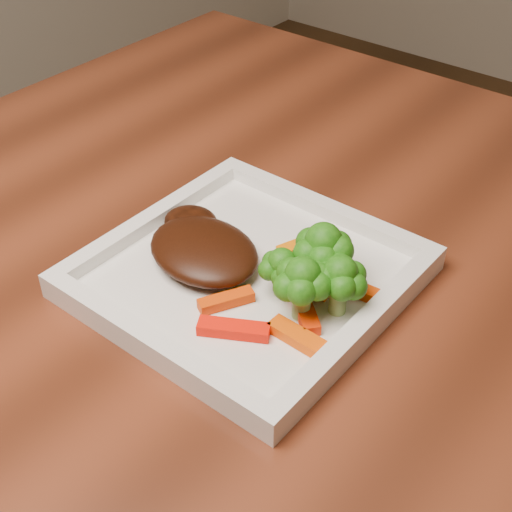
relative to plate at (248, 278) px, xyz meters
The scene contains 13 objects.
plate is the anchor object (origin of this frame).
steak 0.05m from the plate, 160.61° to the right, with size 0.12×0.09×0.03m, color #351408.
broccoli_0 0.08m from the plate, 24.82° to the left, with size 0.06×0.06×0.07m, color #1F5E0F, non-canonical shape.
broccoli_1 0.10m from the plate, ahead, with size 0.06×0.06×0.06m, color #0F5D11, non-canonical shape.
broccoli_2 0.08m from the plate, 12.53° to the right, with size 0.06×0.06×0.06m, color #246B11, non-canonical shape.
broccoli_3 0.06m from the plate, ahead, with size 0.05×0.05×0.06m, color #1A6010, non-canonical shape.
carrot_0 0.08m from the plate, 59.05° to the right, with size 0.06×0.02×0.01m, color #F81404.
carrot_1 0.10m from the plate, 25.24° to the right, with size 0.06×0.02×0.01m, color #EA4E03.
carrot_2 0.05m from the plate, 73.79° to the right, with size 0.05×0.01×0.01m, color #DB3B03.
carrot_3 0.11m from the plate, 20.48° to the left, with size 0.05×0.01×0.01m, color #DB3C03.
carrot_4 0.06m from the plate, 72.58° to the left, with size 0.05×0.01×0.01m, color orange.
carrot_5 0.08m from the plate, 10.16° to the right, with size 0.06×0.02×0.01m, color #FF3004.
carrot_6 0.06m from the plate, 16.06° to the left, with size 0.05×0.01×0.01m, color #FE6504.
Camera 1 is at (-0.06, -0.66, 1.19)m, focal length 50.00 mm.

